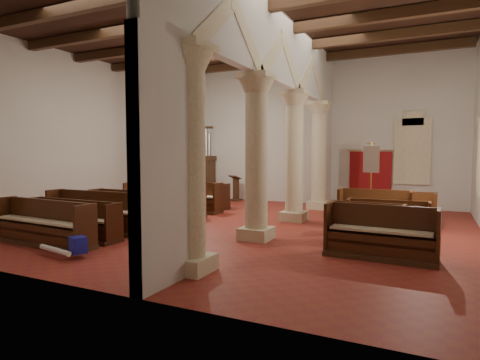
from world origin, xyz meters
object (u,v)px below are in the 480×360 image
Objects in this scene: nave_pew_0 at (42,230)px; aisle_pew_0 at (380,241)px; pipe_organ at (193,169)px; processional_banner at (371,191)px; lectern at (236,190)px.

nave_pew_0 is 7.65m from aisle_pew_0.
pipe_organ is 1.71× the size of processional_banner.
pipe_organ is 12.01m from aisle_pew_0.
nave_pew_0 is 1.38× the size of aisle_pew_0.
pipe_organ is 8.53m from processional_banner.
aisle_pew_0 is (0.97, -5.78, -0.46)m from processional_banner.
pipe_organ is 1.43× the size of nave_pew_0.
pipe_organ reaches higher than lectern.
processional_banner is at bearing 102.07° from aisle_pew_0.
processional_banner reaches higher than nave_pew_0.
pipe_organ is at bearing 143.47° from aisle_pew_0.
pipe_organ is at bearing 104.83° from nave_pew_0.
pipe_organ reaches higher than aisle_pew_0.
lectern is at bearing -175.84° from processional_banner.
aisle_pew_0 is (6.95, -7.39, -0.11)m from lectern.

